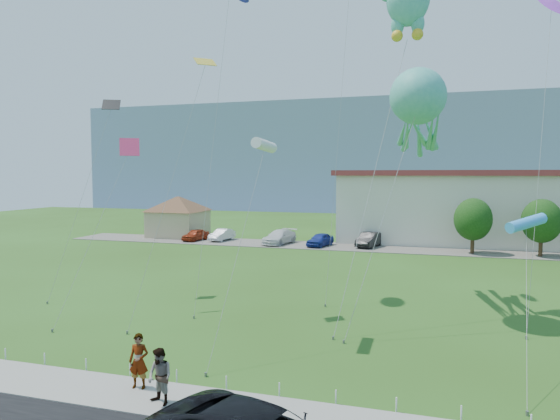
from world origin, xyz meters
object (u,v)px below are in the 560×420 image
object	(u,v)px
pedestrian_right	(160,377)
parked_car_red	(196,235)
pavilion	(178,212)
pedestrian_left	(139,361)
parked_car_black	(369,239)
parked_car_blue	(320,240)
octopus_kite	(418,110)
parked_car_silver	(222,235)
parked_car_white	(279,237)

from	to	relation	value
pedestrian_right	parked_car_red	world-z (taller)	pedestrian_right
pavilion	pedestrian_left	size ratio (longest dim) A/B	4.65
pavilion	parked_car_black	size ratio (longest dim) A/B	1.98
pedestrian_right	parked_car_red	xyz separation A→B (m)	(-17.53, 38.06, -0.32)
pavilion	parked_car_blue	bearing A→B (deg)	-10.40
octopus_kite	parked_car_silver	bearing A→B (deg)	132.28
parked_car_white	parked_car_blue	size ratio (longest dim) A/B	1.29
octopus_kite	parked_car_white	bearing A→B (deg)	122.44
pavilion	parked_car_silver	bearing A→B (deg)	-18.27
parked_car_black	octopus_kite	xyz separation A→B (m)	(5.35, -24.54, 10.46)
pavilion	octopus_kite	bearing A→B (deg)	-42.61
parked_car_silver	octopus_kite	world-z (taller)	octopus_kite
pedestrian_left	pavilion	bearing A→B (deg)	107.23
pedestrian_right	pavilion	bearing A→B (deg)	138.34
parked_car_red	parked_car_silver	bearing A→B (deg)	26.55
pavilion	parked_car_black	world-z (taller)	pavilion
parked_car_red	pedestrian_left	bearing A→B (deg)	-56.69
pedestrian_left	octopus_kite	size ratio (longest dim) A/B	0.15
pavilion	octopus_kite	world-z (taller)	octopus_kite
pedestrian_left	parked_car_blue	bearing A→B (deg)	82.77
pavilion	parked_car_white	bearing A→B (deg)	-12.17
parked_car_white	parked_car_red	bearing A→B (deg)	-167.30
pedestrian_left	pedestrian_right	bearing A→B (deg)	-42.81
parked_car_red	parked_car_white	distance (m)	10.17
pavilion	pedestrian_right	size ratio (longest dim) A/B	4.87
parked_car_blue	parked_car_red	bearing A→B (deg)	-166.50
parked_car_silver	octopus_kite	size ratio (longest dim) A/B	0.30
parked_car_silver	parked_car_white	distance (m)	7.27
parked_car_silver	parked_car_blue	world-z (taller)	parked_car_blue
pedestrian_left	parked_car_black	world-z (taller)	pedestrian_left
parked_car_black	pavilion	bearing A→B (deg)	-172.98
octopus_kite	parked_car_black	bearing A→B (deg)	102.31
pedestrian_right	parked_car_silver	world-z (taller)	pedestrian_right
parked_car_white	pavilion	bearing A→B (deg)	179.93
parked_car_red	parked_car_blue	world-z (taller)	parked_car_blue
pedestrian_left	parked_car_red	world-z (taller)	pedestrian_left
parked_car_red	parked_car_blue	bearing A→B (deg)	8.64
parked_car_silver	octopus_kite	xyz separation A→B (m)	(22.38, -24.61, 10.56)
pavilion	parked_car_blue	world-z (taller)	pavilion
parked_car_red	parked_car_blue	size ratio (longest dim) A/B	0.95
pedestrian_left	octopus_kite	xyz separation A→B (m)	(9.18, 13.41, 10.20)
parked_car_silver	parked_car_black	xyz separation A→B (m)	(17.02, -0.08, 0.10)
parked_car_white	parked_car_black	bearing A→B (deg)	16.17
parked_car_red	parked_car_white	world-z (taller)	parked_car_white
pavilion	parked_car_blue	xyz separation A→B (m)	(18.75, -3.44, -2.27)
pavilion	octopus_kite	distance (m)	40.53
pedestrian_right	parked_car_silver	size ratio (longest dim) A/B	0.47
pedestrian_right	octopus_kite	size ratio (longest dim) A/B	0.14
pedestrian_right	pedestrian_left	bearing A→B (deg)	167.27
pedestrian_left	parked_car_red	xyz separation A→B (m)	(-16.14, 37.14, -0.36)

